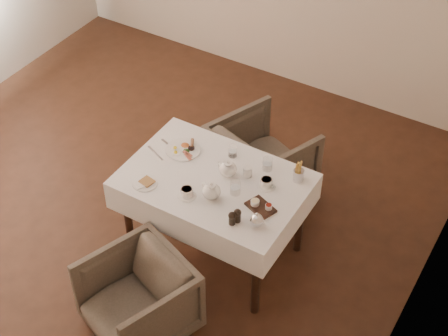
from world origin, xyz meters
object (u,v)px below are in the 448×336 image
at_px(armchair_near, 138,299).
at_px(teapot_centre, 228,168).
at_px(breakfast_plate, 184,149).
at_px(armchair_far, 262,160).
at_px(table, 214,191).

relative_size(armchair_near, teapot_centre, 3.89).
bearing_deg(teapot_centre, breakfast_plate, 174.95).
bearing_deg(armchair_far, breakfast_plate, 84.34).
bearing_deg(armchair_near, armchair_far, 108.70).
bearing_deg(teapot_centre, table, -124.21).
height_order(armchair_far, teapot_centre, teapot_centre).
xyz_separation_m(table, armchair_far, (-0.03, 0.78, -0.31)).
distance_m(table, breakfast_plate, 0.41).
relative_size(armchair_far, teapot_centre, 4.25).
xyz_separation_m(table, teapot_centre, (0.07, 0.08, 0.18)).
distance_m(armchair_near, breakfast_plate, 1.15).
relative_size(table, armchair_far, 1.77).
bearing_deg(armchair_near, teapot_centre, 101.89).
height_order(armchair_near, armchair_far, armchair_far).
relative_size(armchair_near, armchair_far, 0.91).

